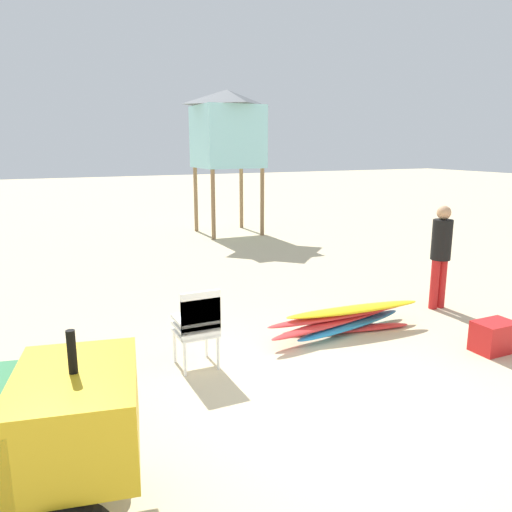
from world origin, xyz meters
name	(u,v)px	position (x,y,z in m)	size (l,w,h in m)	color
ground	(325,402)	(0.00, 0.00, 0.00)	(80.00, 80.00, 0.00)	beige
stacked_plastic_chairs	(198,322)	(-0.96, 1.34, 0.60)	(0.48, 0.48, 1.02)	white
surfboard_pile	(346,319)	(1.38, 1.56, 0.21)	(2.55, 0.76, 0.40)	red
lifeguard_near_center	(441,250)	(3.42, 1.86, 0.99)	(0.32, 0.32, 1.73)	red
lifeguard_tower	(227,129)	(2.99, 10.06, 3.14)	(1.98, 1.98, 4.26)	olive
cooler_box	(494,337)	(2.75, 0.18, 0.20)	(0.54, 0.37, 0.41)	red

